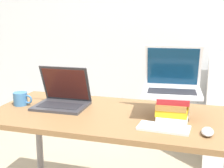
# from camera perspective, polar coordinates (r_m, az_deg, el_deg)

# --- Properties ---
(wall_back) EXTENTS (8.00, 0.05, 2.70)m
(wall_back) POSITION_cam_1_polar(r_m,az_deg,el_deg) (3.20, 8.08, 13.34)
(wall_back) COLOR silver
(wall_back) RESTS_ON ground_plane
(desk) EXTENTS (1.47, 0.70, 0.74)m
(desk) POSITION_cam_1_polar(r_m,az_deg,el_deg) (1.87, 0.35, -7.94)
(desk) COLOR brown
(desk) RESTS_ON ground_plane
(laptop_left) EXTENTS (0.33, 0.26, 0.25)m
(laptop_left) POSITION_cam_1_polar(r_m,az_deg,el_deg) (2.00, -9.04, -2.63)
(laptop_left) COLOR #333338
(laptop_left) RESTS_ON desk
(book_stack) EXTENTS (0.18, 0.24, 0.14)m
(book_stack) POSITION_cam_1_polar(r_m,az_deg,el_deg) (1.77, 11.11, -4.14)
(book_stack) COLOR white
(book_stack) RESTS_ON desk
(laptop_on_books) EXTENTS (0.35, 0.29, 0.26)m
(laptop_on_books) POSITION_cam_1_polar(r_m,az_deg,el_deg) (1.80, 10.93, 0.12)
(laptop_on_books) COLOR silver
(laptop_on_books) RESTS_ON book_stack
(wireless_keyboard) EXTENTS (0.27, 0.14, 0.01)m
(wireless_keyboard) POSITION_cam_1_polar(r_m,az_deg,el_deg) (1.63, 9.45, -7.88)
(wireless_keyboard) COLOR silver
(wireless_keyboard) RESTS_ON desk
(mouse) EXTENTS (0.06, 0.11, 0.03)m
(mouse) POSITION_cam_1_polar(r_m,az_deg,el_deg) (1.61, 17.06, -8.33)
(mouse) COLOR #B2B2B7
(mouse) RESTS_ON desk
(mug) EXTENTS (0.13, 0.09, 0.08)m
(mug) POSITION_cam_1_polar(r_m,az_deg,el_deg) (2.09, -16.34, -2.61)
(mug) COLOR teal
(mug) RESTS_ON desk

